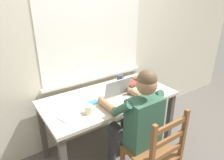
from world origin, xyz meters
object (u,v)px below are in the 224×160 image
Objects in this scene: wooden_chair at (155,154)px; coffee_mug_white at (89,109)px; desk at (109,104)px; coffee_mug_dark at (120,78)px; laptop at (122,96)px; landscape_photo_print at (93,103)px; computer_mouse at (141,95)px; seated_person at (136,119)px; book_stack_main at (133,83)px.

wooden_chair is 0.75m from coffee_mug_white.
coffee_mug_dark is at bearing 37.12° from desk.
laptop is 0.33m from landscape_photo_print.
landscape_photo_print is at bearing 161.82° from computer_mouse.
seated_person reaches higher than landscape_photo_print.
seated_person is 0.51m from landscape_photo_print.
desk is 1.22× the size of seated_person.
laptop is 2.54× the size of landscape_photo_print.
desk is at bearing 1.26° from landscape_photo_print.
desk is 0.25m from landscape_photo_print.
landscape_photo_print is (-0.23, -0.02, 0.10)m from desk.
seated_person is at bearing -114.33° from coffee_mug_dark.
book_stack_main is at bearing 66.43° from computer_mouse.
book_stack_main is at bearing 10.05° from desk.
book_stack_main is (0.12, 0.27, 0.01)m from computer_mouse.
book_stack_main reaches higher than desk.
coffee_mug_dark is (0.29, 0.44, -0.01)m from laptop.
coffee_mug_white is 1.03× the size of coffee_mug_dark.
laptop reaches higher than coffee_mug_dark.
landscape_photo_print is at bearing 152.50° from laptop.
laptop reaches higher than desk.
coffee_mug_dark reaches higher than computer_mouse.
landscape_photo_print is at bearing 51.58° from coffee_mug_white.
wooden_chair is 0.96m from book_stack_main.
desk is at bearing 93.45° from seated_person.
coffee_mug_dark is (0.33, 0.72, 0.12)m from seated_person.
coffee_mug_white is (-0.42, -0.01, -0.01)m from laptop.
desk is 0.43m from coffee_mug_white.
seated_person reaches higher than desk.
coffee_mug_white is 0.92× the size of landscape_photo_print.
laptop is at bearing 2.04° from coffee_mug_white.
wooden_chair is 0.81m from landscape_photo_print.
computer_mouse is 0.29m from book_stack_main.
computer_mouse reaches higher than desk.
coffee_mug_dark reaches higher than coffee_mug_white.
landscape_photo_print is (-0.25, 0.71, 0.29)m from wooden_chair.
seated_person reaches higher than coffee_mug_dark.
wooden_chair is 9.44× the size of computer_mouse.
book_stack_main is at bearing 63.89° from wooden_chair.
desk is at bearing 27.37° from coffee_mug_white.
desk is 0.38m from computer_mouse.
seated_person is at bearing -86.55° from desk.
laptop is 1.89× the size of book_stack_main.
desk is at bearing 110.46° from laptop.
desk is 12.70× the size of coffee_mug_white.
laptop is 2.76× the size of coffee_mug_white.
coffee_mug_white is (-0.66, 0.01, 0.03)m from computer_mouse.
wooden_chair reaches higher than desk.
seated_person is 1.32× the size of wooden_chair.
computer_mouse is at bearing 62.67° from wooden_chair.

